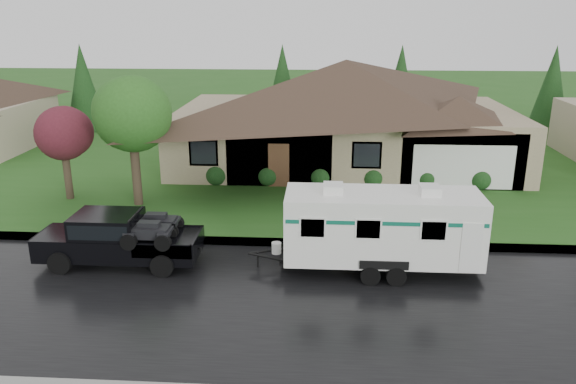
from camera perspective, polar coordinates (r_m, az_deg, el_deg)
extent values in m
plane|color=#25571B|center=(18.59, 0.70, -8.08)|extent=(140.00, 140.00, 0.00)
cube|color=black|center=(16.81, 0.34, -11.02)|extent=(140.00, 8.00, 0.01)
cube|color=gray|center=(20.61, 1.03, -5.18)|extent=(140.00, 0.50, 0.15)
cube|color=#25571B|center=(32.73, 2.06, 3.50)|extent=(140.00, 26.00, 0.15)
cube|color=gray|center=(31.41, 5.71, 5.77)|extent=(18.00, 10.00, 3.00)
pyramid|color=#3B2920|center=(30.83, 5.94, 13.24)|extent=(19.44, 10.80, 2.60)
cube|color=gray|center=(29.24, 16.55, 3.93)|extent=(5.76, 4.00, 2.70)
cylinder|color=#382B1E|center=(25.00, -15.12, 1.40)|extent=(0.39, 0.39, 2.37)
sphere|color=#327024|center=(24.43, -15.61, 7.25)|extent=(3.27, 3.27, 3.27)
cylinder|color=#382B1E|center=(26.84, -21.44, 1.24)|extent=(0.33, 0.33, 1.80)
sphere|color=maroon|center=(26.39, -21.91, 5.35)|extent=(2.49, 2.49, 2.49)
sphere|color=#143814|center=(27.54, -7.26, 1.88)|extent=(1.00, 1.00, 1.00)
sphere|color=#143814|center=(27.19, -2.03, 1.80)|extent=(1.00, 1.00, 1.00)
sphere|color=#143814|center=(27.06, 3.29, 1.71)|extent=(1.00, 1.00, 1.00)
sphere|color=#143814|center=(27.17, 8.61, 1.60)|extent=(1.00, 1.00, 1.00)
sphere|color=#143814|center=(27.51, 13.85, 1.48)|extent=(1.00, 1.00, 1.00)
sphere|color=#143814|center=(28.07, 18.92, 1.35)|extent=(1.00, 1.00, 1.00)
cube|color=black|center=(19.71, -16.75, -5.12)|extent=(5.32, 1.77, 0.76)
cube|color=black|center=(20.37, -21.98, -4.21)|extent=(1.42, 1.73, 0.31)
cube|color=black|center=(19.59, -17.90, -3.23)|extent=(2.13, 1.67, 0.80)
cube|color=black|center=(19.57, -17.91, -3.11)|extent=(1.95, 1.70, 0.49)
cube|color=black|center=(19.13, -12.04, -4.87)|extent=(1.95, 1.69, 0.05)
cylinder|color=black|center=(19.75, -22.14, -6.67)|extent=(0.75, 0.28, 0.75)
cylinder|color=black|center=(21.19, -20.17, -4.79)|extent=(0.75, 0.28, 0.75)
cylinder|color=black|center=(18.56, -12.64, -7.30)|extent=(0.75, 0.28, 0.75)
cylinder|color=black|center=(20.09, -11.30, -5.24)|extent=(0.75, 0.28, 0.75)
cube|color=white|center=(18.29, 9.54, -3.40)|extent=(6.21, 2.13, 2.17)
cube|color=black|center=(18.76, 9.35, -6.88)|extent=(6.56, 1.06, 0.12)
cube|color=#0D5E47|center=(18.13, 9.62, -1.99)|extent=(6.08, 2.15, 0.12)
cube|color=white|center=(17.79, 4.62, 0.37)|extent=(0.62, 0.71, 0.28)
cube|color=white|center=(18.10, 14.21, 0.18)|extent=(0.62, 0.71, 0.28)
cylinder|color=black|center=(17.80, 8.37, -8.40)|extent=(0.62, 0.21, 0.62)
cylinder|color=black|center=(19.69, 7.90, -5.73)|extent=(0.62, 0.21, 0.62)
cylinder|color=black|center=(17.88, 10.94, -8.41)|extent=(0.62, 0.21, 0.62)
cylinder|color=black|center=(19.77, 10.22, -5.75)|extent=(0.62, 0.21, 0.62)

